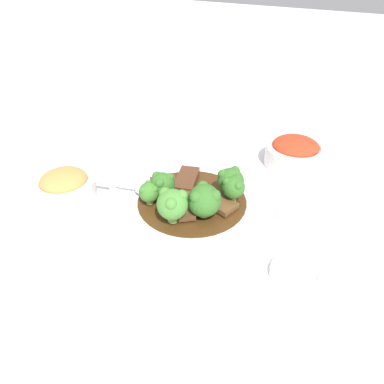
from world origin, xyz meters
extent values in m
plane|color=silver|center=(0.00, 0.00, 0.00)|extent=(4.00, 4.00, 0.00)
cylinder|color=white|center=(0.00, 0.00, 0.01)|extent=(0.31, 0.31, 0.01)
torus|color=white|center=(0.00, 0.00, 0.01)|extent=(0.31, 0.31, 0.01)
cylinder|color=#4C2D14|center=(0.00, 0.00, 0.01)|extent=(0.19, 0.19, 0.00)
cube|color=brown|center=(0.00, 0.00, 0.02)|extent=(0.06, 0.05, 0.01)
cube|color=#56331E|center=(-0.07, 0.03, 0.02)|extent=(0.05, 0.05, 0.01)
cube|color=brown|center=(0.00, -0.03, 0.02)|extent=(0.06, 0.07, 0.01)
cube|color=brown|center=(0.05, 0.00, 0.02)|extent=(0.06, 0.05, 0.01)
cube|color=#56331E|center=(-0.03, 0.04, 0.03)|extent=(0.05, 0.08, 0.01)
cylinder|color=#7FA84C|center=(-0.06, -0.04, 0.02)|extent=(0.01, 0.01, 0.01)
sphere|color=#427F2D|center=(-0.06, -0.04, 0.04)|extent=(0.04, 0.04, 0.04)
sphere|color=#427F2D|center=(-0.05, -0.04, 0.05)|extent=(0.01, 0.01, 0.01)
sphere|color=#427F2D|center=(-0.07, -0.03, 0.05)|extent=(0.01, 0.01, 0.01)
sphere|color=#427F2D|center=(-0.07, -0.05, 0.05)|extent=(0.01, 0.01, 0.01)
cylinder|color=#7FA84C|center=(-0.01, -0.07, 0.03)|extent=(0.02, 0.02, 0.02)
sphere|color=#4C8E38|center=(-0.01, -0.07, 0.05)|extent=(0.05, 0.05, 0.05)
sphere|color=#4C8E38|center=(0.01, -0.06, 0.07)|extent=(0.02, 0.02, 0.02)
sphere|color=#4C8E38|center=(-0.02, -0.06, 0.07)|extent=(0.02, 0.02, 0.02)
sphere|color=#4C8E38|center=(0.00, -0.08, 0.07)|extent=(0.02, 0.02, 0.02)
cylinder|color=#7FA84C|center=(0.06, 0.04, 0.02)|extent=(0.02, 0.02, 0.01)
sphere|color=#387028|center=(0.06, 0.04, 0.05)|extent=(0.05, 0.05, 0.05)
sphere|color=#387028|center=(0.06, 0.06, 0.06)|extent=(0.02, 0.02, 0.02)
sphere|color=#387028|center=(0.04, 0.04, 0.06)|extent=(0.02, 0.02, 0.02)
sphere|color=#387028|center=(0.07, 0.03, 0.06)|extent=(0.02, 0.02, 0.02)
cylinder|color=#7FA84C|center=(0.04, -0.03, 0.02)|extent=(0.02, 0.02, 0.01)
sphere|color=#387028|center=(0.04, -0.03, 0.05)|extent=(0.06, 0.06, 0.06)
sphere|color=#387028|center=(0.03, -0.02, 0.06)|extent=(0.02, 0.02, 0.02)
sphere|color=#387028|center=(0.03, -0.05, 0.06)|extent=(0.02, 0.02, 0.02)
sphere|color=#387028|center=(0.05, -0.03, 0.06)|extent=(0.02, 0.02, 0.02)
cylinder|color=#8EB756|center=(-0.05, -0.02, 0.03)|extent=(0.01, 0.01, 0.01)
sphere|color=#387028|center=(-0.05, -0.02, 0.05)|extent=(0.04, 0.04, 0.04)
sphere|color=#387028|center=(-0.06, -0.01, 0.06)|extent=(0.02, 0.02, 0.02)
sphere|color=#387028|center=(-0.05, -0.03, 0.06)|extent=(0.02, 0.02, 0.02)
sphere|color=#387028|center=(-0.04, -0.01, 0.06)|extent=(0.02, 0.02, 0.02)
cylinder|color=#8EB756|center=(0.07, 0.02, 0.03)|extent=(0.01, 0.01, 0.02)
sphere|color=#387028|center=(0.07, 0.02, 0.05)|extent=(0.04, 0.04, 0.04)
sphere|color=#387028|center=(0.06, 0.02, 0.06)|extent=(0.01, 0.01, 0.01)
sphere|color=#387028|center=(0.08, 0.01, 0.06)|extent=(0.01, 0.01, 0.01)
sphere|color=#387028|center=(0.07, 0.03, 0.06)|extent=(0.01, 0.01, 0.01)
ellipsoid|color=silver|center=(-0.08, -0.01, 0.03)|extent=(0.07, 0.05, 0.01)
cylinder|color=silver|center=(-0.18, -0.02, 0.02)|extent=(0.14, 0.03, 0.01)
cylinder|color=white|center=(0.14, 0.22, 0.00)|extent=(0.07, 0.07, 0.01)
cylinder|color=white|center=(0.14, 0.22, 0.02)|extent=(0.12, 0.12, 0.04)
torus|color=white|center=(0.14, 0.22, 0.04)|extent=(0.12, 0.12, 0.01)
ellipsoid|color=red|center=(0.14, 0.22, 0.05)|extent=(0.09, 0.09, 0.03)
cylinder|color=white|center=(-0.22, -0.07, 0.00)|extent=(0.06, 0.06, 0.01)
cylinder|color=white|center=(-0.22, -0.07, 0.02)|extent=(0.11, 0.11, 0.04)
torus|color=white|center=(-0.22, -0.07, 0.04)|extent=(0.11, 0.11, 0.01)
ellipsoid|color=tan|center=(-0.22, -0.07, 0.05)|extent=(0.08, 0.08, 0.03)
cylinder|color=white|center=(0.20, -0.09, 0.01)|extent=(0.07, 0.07, 0.01)
torus|color=white|center=(0.20, -0.09, 0.01)|extent=(0.07, 0.07, 0.01)
camera|label=1|loc=(0.21, -0.49, 0.42)|focal=35.00mm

